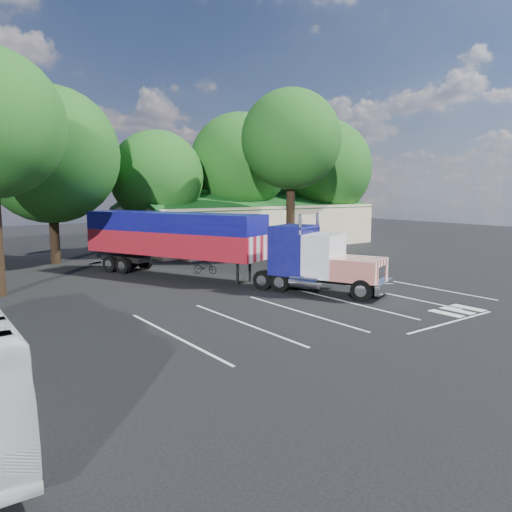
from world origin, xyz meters
TOP-DOWN VIEW (x-y plane):
  - ground at (0.00, 0.00)m, footprint 120.00×120.00m
  - event_hall at (13.74, 17.81)m, footprint 24.20×14.12m
  - tree_row_c at (-5.00, 16.20)m, footprint 10.00×10.00m
  - tree_row_d at (4.00, 17.50)m, footprint 8.00×8.00m
  - tree_row_e at (13.00, 18.00)m, footprint 9.60×9.60m
  - tree_row_f at (23.00, 16.80)m, footprint 10.40×10.40m
  - tree_near_right at (11.50, 8.50)m, footprint 8.00×8.00m
  - semi_truck at (0.77, 3.75)m, footprint 10.42×19.67m
  - woman at (4.25, 0.00)m, footprint 0.57×0.66m
  - bicycle at (1.80, 5.69)m, footprint 1.33×1.76m
  - silver_sedan at (12.00, 10.50)m, footprint 4.08×1.98m

SIDE VIEW (x-z plane):
  - ground at x=0.00m, z-range 0.00..0.00m
  - bicycle at x=1.80m, z-range 0.00..0.89m
  - silver_sedan at x=12.00m, z-range 0.00..1.29m
  - woman at x=4.25m, z-range 0.00..1.53m
  - event_hall at x=13.74m, z-range -0.56..4.99m
  - semi_truck at x=0.77m, z-range 0.28..4.55m
  - tree_row_d at x=4.00m, z-range 1.28..11.88m
  - tree_row_f at x=23.00m, z-range 1.29..14.29m
  - tree_row_c at x=-5.00m, z-range 1.51..14.56m
  - tree_row_e at x=13.00m, z-range 1.64..14.54m
  - tree_near_right at x=11.50m, z-range 2.71..16.21m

